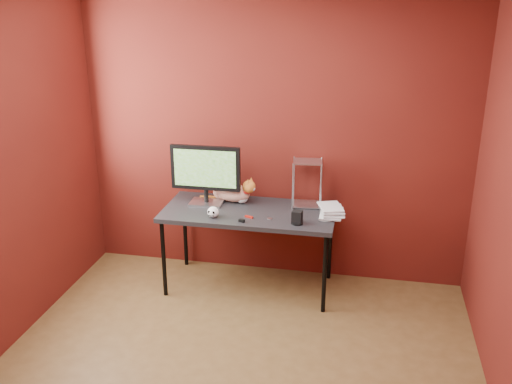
% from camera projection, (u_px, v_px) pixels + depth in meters
% --- Properties ---
extents(room, '(3.52, 3.52, 2.61)m').
position_uv_depth(room, '(226.00, 189.00, 3.45)').
color(room, brown).
rests_on(room, ground).
extents(desk, '(1.50, 0.70, 0.75)m').
position_uv_depth(desk, '(249.00, 216.00, 4.99)').
color(desk, black).
rests_on(desk, ground).
extents(monitor, '(0.62, 0.20, 0.54)m').
position_uv_depth(monitor, '(206.00, 172.00, 5.01)').
color(monitor, '#B1B1B6').
rests_on(monitor, desk).
extents(cat, '(0.53, 0.29, 0.25)m').
position_uv_depth(cat, '(232.00, 192.00, 5.16)').
color(cat, '#BE4F28').
rests_on(cat, desk).
extents(skull_mug, '(0.10, 0.10, 0.09)m').
position_uv_depth(skull_mug, '(213.00, 212.00, 4.81)').
color(skull_mug, white).
rests_on(skull_mug, desk).
extents(speaker, '(0.10, 0.10, 0.11)m').
position_uv_depth(speaker, '(297.00, 218.00, 4.68)').
color(speaker, black).
rests_on(speaker, desk).
extents(book_stack, '(0.25, 0.29, 0.99)m').
position_uv_depth(book_stack, '(324.00, 160.00, 4.70)').
color(book_stack, beige).
rests_on(book_stack, desk).
extents(wire_rack, '(0.26, 0.22, 0.42)m').
position_uv_depth(wire_rack, '(307.00, 183.00, 5.01)').
color(wire_rack, '#B1B1B6').
rests_on(wire_rack, desk).
extents(pocket_knife, '(0.08, 0.04, 0.01)m').
position_uv_depth(pocket_knife, '(249.00, 217.00, 4.82)').
color(pocket_knife, '#A1140C').
rests_on(pocket_knife, desk).
extents(black_gadget, '(0.05, 0.04, 0.02)m').
position_uv_depth(black_gadget, '(242.00, 221.00, 4.73)').
color(black_gadget, black).
rests_on(black_gadget, desk).
extents(washer, '(0.04, 0.04, 0.00)m').
position_uv_depth(washer, '(269.00, 219.00, 4.79)').
color(washer, '#B1B1B6').
rests_on(washer, desk).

